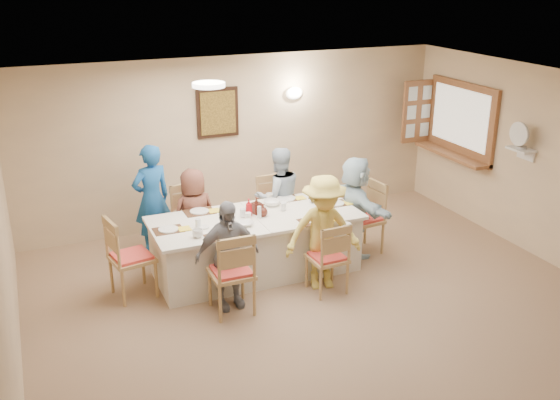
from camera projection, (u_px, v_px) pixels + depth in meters
name	position (u px, v px, depth m)	size (l,w,h in m)	color
ground	(348.00, 331.00, 6.70)	(7.00, 7.00, 0.00)	#91785E
room_walls	(354.00, 199.00, 6.17)	(7.00, 7.00, 7.00)	tan
wall_picture	(218.00, 113.00, 8.98)	(0.62, 0.05, 0.72)	black
wall_sconce	(294.00, 93.00, 9.33)	(0.26, 0.09, 0.18)	white
ceiling_light	(209.00, 85.00, 6.76)	(0.36, 0.36, 0.05)	white
serving_hatch	(461.00, 120.00, 9.42)	(0.06, 1.50, 1.15)	brown
hatch_sill	(452.00, 154.00, 9.56)	(0.30, 1.50, 0.05)	brown
shutter_door	(418.00, 111.00, 9.98)	(0.55, 0.04, 1.00)	brown
fan_shelf	(521.00, 149.00, 8.26)	(0.22, 0.36, 0.03)	white
desk_fan	(521.00, 139.00, 8.20)	(0.30, 0.30, 0.28)	#A5A5A8
dining_table	(256.00, 244.00, 7.88)	(2.60, 1.10, 0.76)	white
chair_back_left	(192.00, 222.00, 8.31)	(0.46, 0.46, 0.97)	tan
chair_back_right	(275.00, 210.00, 8.76)	(0.45, 0.45, 0.94)	tan
chair_front_left	(231.00, 271.00, 6.93)	(0.48, 0.48, 1.00)	tan
chair_front_right	(327.00, 256.00, 7.38)	(0.43, 0.43, 0.91)	tan
chair_left_end	(132.00, 256.00, 7.27)	(0.49, 0.49, 1.01)	tan
chair_right_end	(363.00, 218.00, 8.41)	(0.47, 0.47, 0.99)	tan
diner_back_left	(194.00, 215.00, 8.16)	(0.67, 0.50, 1.25)	brown
diner_back_right	(279.00, 197.00, 8.57)	(0.70, 0.56, 1.40)	#A3B6C9
diner_front_left	(227.00, 255.00, 6.98)	(0.77, 0.35, 1.29)	gray
diner_front_right	(323.00, 233.00, 7.40)	(1.00, 0.70, 1.42)	#EBD359
diner_right_end	(355.00, 206.00, 8.29)	(0.40, 1.27, 1.37)	silver
caregiver	(152.00, 199.00, 8.35)	(0.63, 0.50, 1.51)	#1A5CAB
placemat_fl	(220.00, 237.00, 7.16)	(0.34, 0.25, 0.01)	#472B19
plate_fl	(220.00, 236.00, 7.16)	(0.23, 0.23, 0.01)	white
napkin_fl	(236.00, 235.00, 7.18)	(0.14, 0.14, 0.01)	yellow
placemat_fr	(314.00, 221.00, 7.60)	(0.35, 0.26, 0.01)	#472B19
plate_fr	(314.00, 220.00, 7.60)	(0.22, 0.22, 0.01)	white
napkin_fr	(329.00, 220.00, 7.62)	(0.15, 0.15, 0.01)	yellow
placemat_bl	(199.00, 212.00, 7.89)	(0.38, 0.28, 0.01)	#472B19
plate_bl	(199.00, 211.00, 7.88)	(0.24, 0.24, 0.02)	white
napkin_bl	(214.00, 211.00, 7.91)	(0.15, 0.15, 0.01)	yellow
placemat_br	(286.00, 199.00, 8.33)	(0.33, 0.24, 0.01)	#472B19
plate_br	(286.00, 198.00, 8.32)	(0.25, 0.25, 0.02)	white
napkin_br	(300.00, 198.00, 8.35)	(0.14, 0.14, 0.01)	yellow
placemat_le	(168.00, 230.00, 7.34)	(0.35, 0.26, 0.01)	#472B19
plate_le	(168.00, 229.00, 7.34)	(0.24, 0.24, 0.01)	white
napkin_le	(184.00, 229.00, 7.36)	(0.14, 0.14, 0.01)	yellow
placemat_re	(335.00, 204.00, 8.15)	(0.32, 0.24, 0.01)	#472B19
plate_re	(335.00, 203.00, 8.15)	(0.23, 0.23, 0.01)	white
napkin_re	(349.00, 203.00, 8.18)	(0.14, 0.14, 0.01)	yellow
teacup_a	(198.00, 233.00, 7.14)	(0.13, 0.13, 0.10)	white
teacup_b	(269.00, 197.00, 8.29)	(0.11, 0.11, 0.09)	white
bowl_a	(245.00, 224.00, 7.47)	(0.22, 0.22, 0.05)	white
bowl_b	(272.00, 203.00, 8.10)	(0.27, 0.27, 0.07)	white
condiment_ketchup	(249.00, 208.00, 7.72)	(0.09, 0.09, 0.23)	#B50F15
condiment_brown	(257.00, 206.00, 7.80)	(0.12, 0.12, 0.22)	#491C13
condiment_malt	(263.00, 210.00, 7.73)	(0.17, 0.17, 0.16)	#491C13
drinking_glass	(243.00, 213.00, 7.71)	(0.07, 0.07, 0.10)	silver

